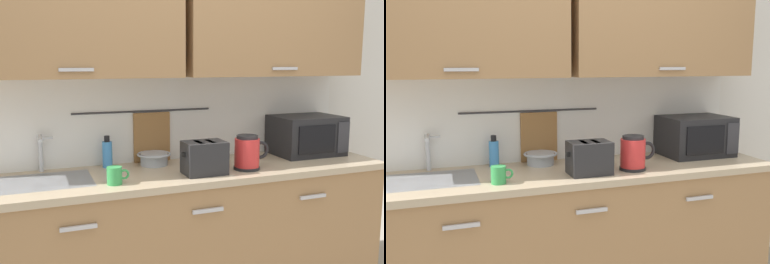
{
  "view_description": "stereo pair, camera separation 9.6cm",
  "coord_description": "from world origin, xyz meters",
  "views": [
    {
      "loc": [
        -0.89,
        -2.07,
        1.54
      ],
      "look_at": [
        0.04,
        0.33,
        1.12
      ],
      "focal_mm": 40.18,
      "sensor_mm": 36.0,
      "label": 1
    },
    {
      "loc": [
        -0.8,
        -2.1,
        1.54
      ],
      "look_at": [
        0.04,
        0.33,
        1.12
      ],
      "focal_mm": 40.18,
      "sensor_mm": 36.0,
      "label": 2
    }
  ],
  "objects": [
    {
      "name": "counter_unit",
      "position": [
        -0.01,
        0.3,
        0.46
      ],
      "size": [
        2.53,
        0.64,
        0.9
      ],
      "color": "#997047",
      "rests_on": "ground"
    },
    {
      "name": "back_wall_assembly",
      "position": [
        -0.0,
        0.53,
        1.52
      ],
      "size": [
        3.7,
        0.41,
        2.5
      ],
      "color": "silver",
      "rests_on": "ground"
    },
    {
      "name": "sink_faucet",
      "position": [
        -0.83,
        0.53,
        1.04
      ],
      "size": [
        0.09,
        0.17,
        0.22
      ],
      "color": "#B2B5BA",
      "rests_on": "counter_unit"
    },
    {
      "name": "microwave",
      "position": [
        0.93,
        0.41,
        1.04
      ],
      "size": [
        0.46,
        0.35,
        0.27
      ],
      "color": "black",
      "rests_on": "counter_unit"
    },
    {
      "name": "electric_kettle",
      "position": [
        0.33,
        0.17,
        1.0
      ],
      "size": [
        0.23,
        0.16,
        0.21
      ],
      "color": "black",
      "rests_on": "counter_unit"
    },
    {
      "name": "dish_soap_bottle",
      "position": [
        -0.45,
        0.52,
        0.99
      ],
      "size": [
        0.06,
        0.06,
        0.2
      ],
      "color": "#3F8CD8",
      "rests_on": "counter_unit"
    },
    {
      "name": "mug_near_sink",
      "position": [
        -0.48,
        0.13,
        0.95
      ],
      "size": [
        0.12,
        0.08,
        0.09
      ],
      "color": "green",
      "rests_on": "counter_unit"
    },
    {
      "name": "mixing_bowl",
      "position": [
        -0.16,
        0.47,
        0.94
      ],
      "size": [
        0.21,
        0.21,
        0.08
      ],
      "color": "#A5ADB7",
      "rests_on": "counter_unit"
    },
    {
      "name": "toaster",
      "position": [
        0.05,
        0.16,
        1.0
      ],
      "size": [
        0.26,
        0.17,
        0.19
      ],
      "color": "#232326",
      "rests_on": "counter_unit"
    }
  ]
}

